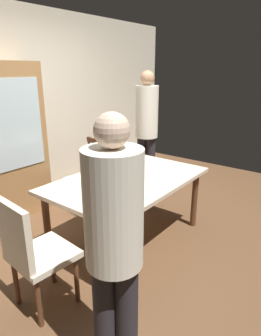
% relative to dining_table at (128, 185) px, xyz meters
% --- Properties ---
extents(ground, '(6.40, 6.40, 0.00)m').
position_rel_dining_table_xyz_m(ground, '(0.00, 0.00, -0.65)').
color(ground, brown).
extents(back_wall, '(6.40, 0.10, 2.60)m').
position_rel_dining_table_xyz_m(back_wall, '(0.00, 1.85, 0.65)').
color(back_wall, beige).
rests_on(back_wall, ground).
extents(dining_table, '(1.67, 1.06, 0.73)m').
position_rel_dining_table_xyz_m(dining_table, '(0.00, 0.00, 0.00)').
color(dining_table, beige).
rests_on(dining_table, ground).
extents(birthday_cake, '(0.28, 0.28, 0.16)m').
position_rel_dining_table_xyz_m(birthday_cake, '(0.20, 0.10, 0.12)').
color(birthday_cake, silver).
rests_on(birthday_cake, dining_table).
extents(plate_near_celebrant, '(0.22, 0.22, 0.01)m').
position_rel_dining_table_xyz_m(plate_near_celebrant, '(-0.46, -0.24, 0.08)').
color(plate_near_celebrant, white).
rests_on(plate_near_celebrant, dining_table).
extents(plate_far_side, '(0.22, 0.22, 0.01)m').
position_rel_dining_table_xyz_m(plate_far_side, '(-0.08, 0.24, 0.08)').
color(plate_far_side, white).
rests_on(plate_far_side, dining_table).
extents(fork_near_celebrant, '(0.18, 0.02, 0.01)m').
position_rel_dining_table_xyz_m(fork_near_celebrant, '(-0.62, -0.23, 0.08)').
color(fork_near_celebrant, silver).
rests_on(fork_near_celebrant, dining_table).
extents(fork_far_side, '(0.18, 0.05, 0.01)m').
position_rel_dining_table_xyz_m(fork_far_side, '(-0.24, 0.22, 0.08)').
color(fork_far_side, silver).
rests_on(fork_far_side, dining_table).
extents(chair_spindle_back, '(0.49, 0.49, 0.95)m').
position_rel_dining_table_xyz_m(chair_spindle_back, '(0.26, 0.85, -0.19)').
color(chair_spindle_back, beige).
rests_on(chair_spindle_back, ground).
extents(chair_upholstered, '(0.48, 0.47, 0.95)m').
position_rel_dining_table_xyz_m(chair_upholstered, '(-1.22, -0.06, -0.12)').
color(chair_upholstered, beige).
rests_on(chair_upholstered, ground).
extents(person_celebrant, '(0.32, 0.32, 1.63)m').
position_rel_dining_table_xyz_m(person_celebrant, '(-1.22, -0.87, 0.28)').
color(person_celebrant, '#262328').
rests_on(person_celebrant, ground).
extents(person_guest, '(0.32, 0.32, 1.79)m').
position_rel_dining_table_xyz_m(person_guest, '(1.21, 0.61, 0.38)').
color(person_guest, '#262328').
rests_on(person_guest, ground).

